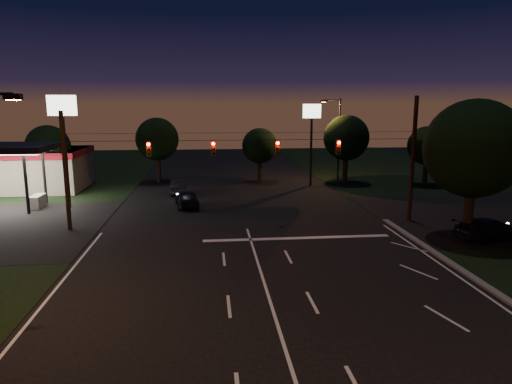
{
  "coord_description": "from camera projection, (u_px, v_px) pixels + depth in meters",
  "views": [
    {
      "loc": [
        -2.54,
        -16.07,
        8.44
      ],
      "look_at": [
        0.38,
        11.8,
        3.0
      ],
      "focal_mm": 32.0,
      "sensor_mm": 36.0,
      "label": 1
    }
  ],
  "objects": [
    {
      "name": "ground",
      "position": [
        278.0,
        327.0,
        17.56
      ],
      "size": [
        140.0,
        140.0,
        0.0
      ],
      "primitive_type": "plane",
      "color": "black",
      "rests_on": "ground"
    },
    {
      "name": "pole_sign_left_near",
      "position": [
        63.0,
        122.0,
        36.27
      ],
      "size": [
        2.2,
        0.3,
        9.1
      ],
      "color": "black",
      "rests_on": "ground"
    },
    {
      "name": "car_oncoming_a",
      "position": [
        187.0,
        198.0,
        37.73
      ],
      "size": [
        2.33,
        4.45,
        1.44
      ],
      "primitive_type": "imported",
      "rotation": [
        0.0,
        0.0,
        3.3
      ],
      "color": "black",
      "rests_on": "ground"
    },
    {
      "name": "car_oncoming_b",
      "position": [
        179.0,
        187.0,
        43.22
      ],
      "size": [
        1.63,
        4.18,
        1.36
      ],
      "primitive_type": "imported",
      "rotation": [
        0.0,
        0.0,
        3.19
      ],
      "color": "black",
      "rests_on": "ground"
    },
    {
      "name": "pole_sign_right",
      "position": [
        312.0,
        126.0,
        46.48
      ],
      "size": [
        1.8,
        0.3,
        8.4
      ],
      "color": "black",
      "rests_on": "ground"
    },
    {
      "name": "utility_pole_left",
      "position": [
        70.0,
        230.0,
        30.98
      ],
      "size": [
        0.28,
        0.28,
        8.0
      ],
      "primitive_type": "cylinder",
      "color": "black",
      "rests_on": "ground"
    },
    {
      "name": "tree_right_near",
      "position": [
        473.0,
        150.0,
        27.79
      ],
      "size": [
        6.0,
        6.0,
        8.76
      ],
      "color": "black",
      "rests_on": "ground"
    },
    {
      "name": "street_light_right_far",
      "position": [
        337.0,
        134.0,
        48.95
      ],
      "size": [
        2.2,
        0.35,
        9.0
      ],
      "color": "black",
      "rests_on": "ground"
    },
    {
      "name": "tree_far_e",
      "position": [
        427.0,
        146.0,
        47.25
      ],
      "size": [
        4.0,
        4.0,
        6.18
      ],
      "color": "black",
      "rests_on": "ground"
    },
    {
      "name": "car_cross",
      "position": [
        490.0,
        229.0,
        28.74
      ],
      "size": [
        4.95,
        2.78,
        1.36
      ],
      "primitive_type": "imported",
      "rotation": [
        0.0,
        0.0,
        1.77
      ],
      "color": "black",
      "rests_on": "ground"
    },
    {
      "name": "tree_far_b",
      "position": [
        157.0,
        140.0,
        49.18
      ],
      "size": [
        4.6,
        4.6,
        6.98
      ],
      "color": "black",
      "rests_on": "ground"
    },
    {
      "name": "signal_span",
      "position": [
        246.0,
        147.0,
        31.12
      ],
      "size": [
        24.0,
        0.4,
        1.56
      ],
      "color": "black",
      "rests_on": "ground"
    },
    {
      "name": "cross_street_right",
      "position": [
        502.0,
        215.0,
        35.23
      ],
      "size": [
        20.0,
        16.0,
        0.02
      ],
      "primitive_type": "cube",
      "color": "black",
      "rests_on": "ground"
    },
    {
      "name": "utility_pole_right",
      "position": [
        409.0,
        221.0,
        33.43
      ],
      "size": [
        0.3,
        0.3,
        9.0
      ],
      "primitive_type": "cylinder",
      "color": "black",
      "rests_on": "ground"
    },
    {
      "name": "tree_far_a",
      "position": [
        49.0,
        147.0,
        44.31
      ],
      "size": [
        4.2,
        4.2,
        6.42
      ],
      "color": "black",
      "rests_on": "ground"
    },
    {
      "name": "gas_station",
      "position": [
        10.0,
        167.0,
        44.53
      ],
      "size": [
        14.2,
        16.1,
        5.25
      ],
      "color": "gray",
      "rests_on": "ground"
    },
    {
      "name": "tree_far_d",
      "position": [
        346.0,
        138.0,
        48.27
      ],
      "size": [
        4.8,
        4.8,
        7.3
      ],
      "color": "black",
      "rests_on": "ground"
    },
    {
      "name": "stop_bar",
      "position": [
        297.0,
        238.0,
        29.09
      ],
      "size": [
        12.0,
        0.5,
        0.01
      ],
      "primitive_type": "cube",
      "color": "silver",
      "rests_on": "ground"
    },
    {
      "name": "tree_far_c",
      "position": [
        260.0,
        146.0,
        49.45
      ],
      "size": [
        3.8,
        3.8,
        5.86
      ],
      "color": "black",
      "rests_on": "ground"
    }
  ]
}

